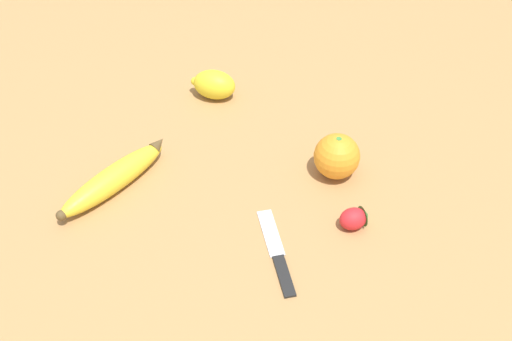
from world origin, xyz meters
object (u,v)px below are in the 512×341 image
(banana, at_px, (114,178))
(strawberry, at_px, (355,218))
(orange, at_px, (337,156))
(lemon, at_px, (214,85))
(paring_knife, at_px, (277,254))

(banana, bearing_deg, strawberry, -63.02)
(orange, xyz_separation_m, lemon, (-0.29, -0.04, -0.01))
(lemon, bearing_deg, banana, -66.60)
(banana, relative_size, paring_knife, 1.40)
(banana, distance_m, paring_knife, 0.28)
(orange, relative_size, strawberry, 1.40)
(orange, relative_size, lemon, 0.77)
(lemon, relative_size, paring_knife, 0.62)
(orange, bearing_deg, lemon, -171.08)
(strawberry, height_order, paring_knife, strawberry)
(banana, height_order, strawberry, banana)
(strawberry, distance_m, paring_knife, 0.13)
(lemon, bearing_deg, strawberry, -0.92)
(lemon, bearing_deg, paring_knife, -19.72)
(paring_knife, bearing_deg, lemon, 93.61)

